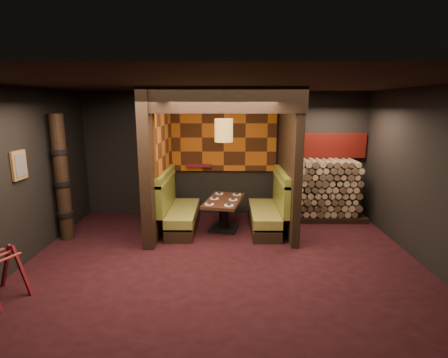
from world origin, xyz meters
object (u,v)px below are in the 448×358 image
Objects in this scene: booth_bench_right at (269,211)px; firewood_stack at (326,190)px; dining_table at (224,210)px; pendant_lamp at (224,130)px; totem_column at (62,179)px; booth_bench_left at (178,211)px.

firewood_stack is (1.35, 0.70, 0.28)m from booth_bench_right.
firewood_stack reaches higher than dining_table.
totem_column is (-3.04, -0.48, -0.88)m from pendant_lamp.
dining_table is 1.64m from pendant_lamp.
totem_column is at bearing -170.13° from dining_table.
totem_column reaches higher than booth_bench_left.
pendant_lamp is (0.95, -0.07, 1.66)m from booth_bench_left.
pendant_lamp is 3.20m from totem_column.
dining_table is at bearing -1.25° from booth_bench_left.
totem_column is (-3.98, -0.55, 0.79)m from booth_bench_right.
booth_bench_left is 0.95m from dining_table.
pendant_lamp reaches higher than dining_table.
firewood_stack is at bearing 27.35° from booth_bench_right.
totem_column reaches higher than firewood_stack.
booth_bench_right is at bearing 1.27° from dining_table.
booth_bench_right is 0.92× the size of firewood_stack.
firewood_stack is at bearing 17.45° from dining_table.
dining_table is 2.42m from firewood_stack.
firewood_stack reaches higher than booth_bench_left.
totem_column is (-3.04, -0.53, 0.77)m from dining_table.
booth_bench_right is 0.67× the size of totem_column.
booth_bench_left is 0.67× the size of totem_column.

